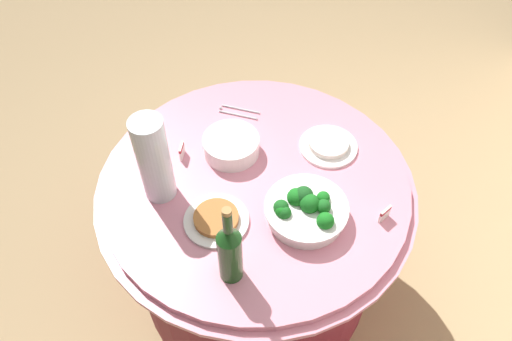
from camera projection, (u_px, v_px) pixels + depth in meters
name	position (u px, v px, depth m)	size (l,w,h in m)	color
ground_plane	(256.00, 278.00, 2.34)	(6.00, 6.00, 0.00)	tan
buffet_table	(256.00, 235.00, 2.06)	(1.16, 1.16, 0.74)	maroon
broccoli_bowl	(305.00, 210.00, 1.64)	(0.28, 0.28, 0.11)	white
plate_stack	(231.00, 145.00, 1.84)	(0.21, 0.21, 0.07)	white
wine_bottle	(230.00, 252.00, 1.44)	(0.07, 0.07, 0.34)	#1A4719
decorative_fruit_vase	(155.00, 164.00, 1.63)	(0.11, 0.11, 0.34)	silver
serving_tongs	(238.00, 112.00, 2.00)	(0.05, 0.17, 0.01)	silver
food_plate_rice	(328.00, 145.00, 1.87)	(0.22, 0.22, 0.03)	white
food_plate_peanuts	(216.00, 219.00, 1.65)	(0.22, 0.22, 0.03)	white
label_placard_front	(182.00, 150.00, 1.83)	(0.05, 0.02, 0.05)	white
label_placard_mid	(385.00, 214.00, 1.64)	(0.05, 0.03, 0.05)	white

